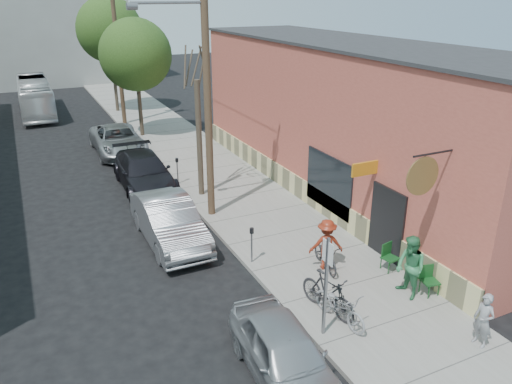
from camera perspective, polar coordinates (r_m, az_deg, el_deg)
name	(u,v)px	position (r m, az deg, el deg)	size (l,w,h in m)	color
ground	(193,290)	(15.67, -7.19, -11.09)	(120.00, 120.00, 0.00)	black
sidewalk	(202,164)	(26.33, -6.23, 3.15)	(4.50, 58.00, 0.15)	gray
cafe_building	(348,119)	(22.40, 10.44, 8.17)	(6.60, 20.20, 6.61)	#B45142
end_cap_building	(26,20)	(54.67, -24.84, 17.42)	(18.00, 8.00, 12.00)	#9C9C97
sign_post	(326,278)	(12.79, 8.03, -9.68)	(0.07, 0.45, 2.80)	slate
parking_meter_near	(252,239)	(16.34, -0.49, -5.44)	(0.14, 0.14, 1.24)	slate
parking_meter_far	(177,167)	(23.35, -8.99, 2.89)	(0.14, 0.14, 1.24)	slate
utility_pole_near	(205,82)	(18.74, -5.80, 12.35)	(3.57, 0.28, 10.00)	#503A28
utility_pole_far	(117,44)	(34.70, -15.60, 15.96)	(1.80, 0.28, 10.00)	#503A28
tree_bare	(199,139)	(21.48, -6.51, 6.02)	(0.24, 0.24, 5.01)	#44392C
tree_leafy_mid	(135,55)	(31.35, -13.61, 14.99)	(4.26, 4.26, 7.02)	#44392C
tree_leafy_far	(109,30)	(38.79, -16.41, 17.35)	(4.65, 4.65, 8.15)	#44392C
patio_chair_a	(390,258)	(16.63, 15.08, -7.28)	(0.50, 0.50, 0.88)	#13461C
patio_chair_b	(430,281)	(15.74, 19.27, -9.59)	(0.50, 0.50, 0.88)	#13461C
patron_grey	(483,320)	(14.03, 24.56, -13.18)	(0.54, 0.35, 1.47)	gray
patron_green	(410,268)	(15.19, 17.23, -8.24)	(0.93, 0.73, 1.92)	#33814F
cyclist	(326,244)	(16.15, 8.05, -5.94)	(1.10, 0.63, 1.70)	maroon
cyclist_bike	(326,255)	(16.34, 7.97, -7.19)	(0.60, 1.71, 0.90)	black
parked_bike_a	(328,294)	(14.18, 8.20, -11.41)	(0.56, 1.99, 1.20)	black
parked_bike_b	(340,306)	(13.93, 9.58, -12.74)	(0.65, 1.87, 0.98)	gray
car_0	(285,355)	(12.13, 3.34, -18.06)	(1.66, 4.12, 1.40)	#A5A8AD
car_1	(169,221)	(18.22, -9.90, -3.33)	(1.74, 4.98, 1.64)	gray
car_2	(144,172)	(23.49, -12.67, 2.23)	(2.21, 5.45, 1.58)	black
car_3	(118,140)	(29.10, -15.49, 5.72)	(2.53, 5.50, 1.53)	#969A9D
bus	(35,97)	(40.80, -23.91, 9.91)	(2.17, 9.26, 2.58)	white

